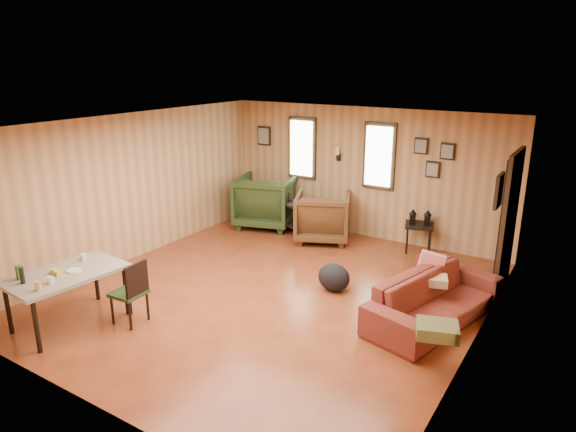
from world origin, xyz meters
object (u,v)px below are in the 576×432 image
object	(u,v)px
sofa	(436,291)
side_table	(420,223)
dining_table	(65,277)
recliner_green	(266,199)
end_table	(295,211)
recliner_brown	(323,215)

from	to	relation	value
sofa	side_table	bearing A→B (deg)	38.02
sofa	dining_table	xyz separation A→B (m)	(-3.86, -2.54, 0.23)
side_table	recliner_green	bearing A→B (deg)	-175.34
end_table	sofa	bearing A→B (deg)	-31.17
recliner_green	recliner_brown	bearing A→B (deg)	156.56
end_table	recliner_green	bearing A→B (deg)	175.27
sofa	dining_table	distance (m)	4.63
recliner_brown	dining_table	size ratio (longest dim) A/B	0.68
end_table	side_table	world-z (taller)	end_table
end_table	recliner_brown	bearing A→B (deg)	-7.79
sofa	end_table	distance (m)	3.88
recliner_brown	end_table	distance (m)	0.65
recliner_brown	sofa	bearing A→B (deg)	119.97
recliner_green	dining_table	distance (m)	4.61
recliner_brown	end_table	bearing A→B (deg)	-32.21
side_table	dining_table	bearing A→B (deg)	-120.56
sofa	side_table	world-z (taller)	sofa
side_table	dining_table	xyz separation A→B (m)	(-2.87, -4.85, 0.12)
recliner_green	end_table	world-z (taller)	recliner_green
recliner_green	sofa	bearing A→B (deg)	135.63
end_table	side_table	bearing A→B (deg)	7.54
recliner_green	side_table	size ratio (longest dim) A/B	1.48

